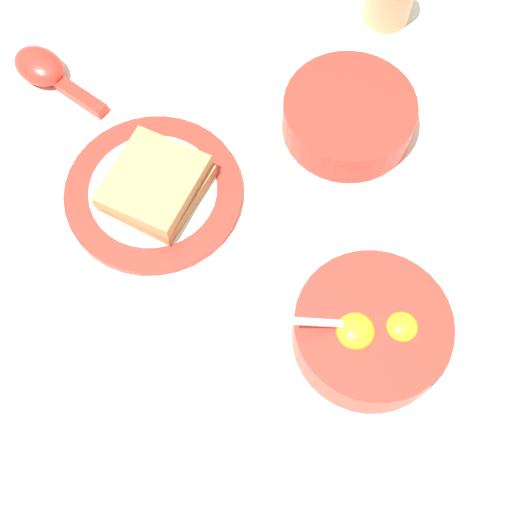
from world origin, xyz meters
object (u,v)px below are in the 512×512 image
(toast_sandwich, at_px, (155,184))
(soup_spoon, at_px, (45,70))
(egg_bowl, at_px, (371,330))
(congee_bowl, at_px, (349,115))
(toast_plate, at_px, (154,192))

(toast_sandwich, distance_m, soup_spoon, 0.22)
(egg_bowl, relative_size, toast_sandwich, 1.21)
(congee_bowl, bearing_deg, egg_bowl, 6.51)
(toast_plate, bearing_deg, congee_bowl, 116.91)
(soup_spoon, xyz_separation_m, congee_bowl, (0.04, 0.37, 0.01))
(egg_bowl, distance_m, toast_plate, 0.29)
(soup_spoon, bearing_deg, toast_sandwich, 45.55)
(toast_plate, distance_m, congee_bowl, 0.24)
(egg_bowl, bearing_deg, toast_plate, -121.65)
(egg_bowl, bearing_deg, toast_sandwich, -121.68)
(egg_bowl, height_order, congee_bowl, egg_bowl)
(soup_spoon, bearing_deg, toast_plate, 45.17)
(egg_bowl, height_order, soup_spoon, egg_bowl)
(toast_plate, bearing_deg, soup_spoon, -134.83)
(soup_spoon, bearing_deg, congee_bowl, 83.23)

